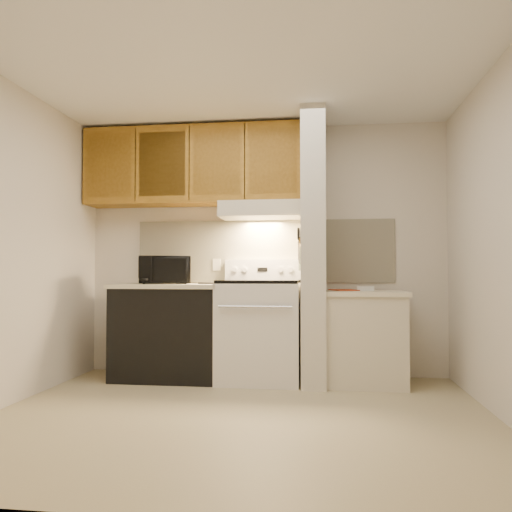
# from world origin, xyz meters

# --- Properties ---
(floor) EXTENTS (3.60, 3.60, 0.00)m
(floor) POSITION_xyz_m (0.00, 0.00, 0.00)
(floor) COLOR tan
(floor) RESTS_ON ground
(ceiling) EXTENTS (3.60, 3.60, 0.00)m
(ceiling) POSITION_xyz_m (0.00, 0.00, 2.50)
(ceiling) COLOR white
(ceiling) RESTS_ON wall_back
(wall_back) EXTENTS (3.60, 2.50, 0.02)m
(wall_back) POSITION_xyz_m (0.00, 1.50, 1.25)
(wall_back) COLOR beige
(wall_back) RESTS_ON floor
(wall_left) EXTENTS (0.02, 3.00, 2.50)m
(wall_left) POSITION_xyz_m (-1.80, 0.00, 1.25)
(wall_left) COLOR beige
(wall_left) RESTS_ON floor
(wall_right) EXTENTS (0.02, 3.00, 2.50)m
(wall_right) POSITION_xyz_m (1.80, 0.00, 1.25)
(wall_right) COLOR beige
(wall_right) RESTS_ON floor
(backsplash) EXTENTS (2.60, 0.02, 0.63)m
(backsplash) POSITION_xyz_m (0.00, 1.49, 1.24)
(backsplash) COLOR #FFF4CD
(backsplash) RESTS_ON wall_back
(range_body) EXTENTS (0.76, 0.65, 0.92)m
(range_body) POSITION_xyz_m (0.00, 1.16, 0.46)
(range_body) COLOR silver
(range_body) RESTS_ON floor
(oven_window) EXTENTS (0.50, 0.01, 0.30)m
(oven_window) POSITION_xyz_m (0.00, 0.84, 0.50)
(oven_window) COLOR black
(oven_window) RESTS_ON range_body
(oven_handle) EXTENTS (0.65, 0.02, 0.02)m
(oven_handle) POSITION_xyz_m (0.00, 0.80, 0.72)
(oven_handle) COLOR silver
(oven_handle) RESTS_ON range_body
(cooktop) EXTENTS (0.74, 0.64, 0.03)m
(cooktop) POSITION_xyz_m (0.00, 1.16, 0.94)
(cooktop) COLOR black
(cooktop) RESTS_ON range_body
(range_backguard) EXTENTS (0.76, 0.08, 0.20)m
(range_backguard) POSITION_xyz_m (0.00, 1.44, 1.05)
(range_backguard) COLOR silver
(range_backguard) RESTS_ON range_body
(range_display) EXTENTS (0.10, 0.01, 0.04)m
(range_display) POSITION_xyz_m (0.00, 1.40, 1.05)
(range_display) COLOR black
(range_display) RESTS_ON range_backguard
(range_knob_left_outer) EXTENTS (0.05, 0.02, 0.05)m
(range_knob_left_outer) POSITION_xyz_m (-0.28, 1.40, 1.05)
(range_knob_left_outer) COLOR silver
(range_knob_left_outer) RESTS_ON range_backguard
(range_knob_left_inner) EXTENTS (0.05, 0.02, 0.05)m
(range_knob_left_inner) POSITION_xyz_m (-0.18, 1.40, 1.05)
(range_knob_left_inner) COLOR silver
(range_knob_left_inner) RESTS_ON range_backguard
(range_knob_right_inner) EXTENTS (0.05, 0.02, 0.05)m
(range_knob_right_inner) POSITION_xyz_m (0.18, 1.40, 1.05)
(range_knob_right_inner) COLOR silver
(range_knob_right_inner) RESTS_ON range_backguard
(range_knob_right_outer) EXTENTS (0.05, 0.02, 0.05)m
(range_knob_right_outer) POSITION_xyz_m (0.28, 1.40, 1.05)
(range_knob_right_outer) COLOR silver
(range_knob_right_outer) RESTS_ON range_backguard
(dishwasher_front) EXTENTS (1.00, 0.63, 0.87)m
(dishwasher_front) POSITION_xyz_m (-0.88, 1.17, 0.43)
(dishwasher_front) COLOR black
(dishwasher_front) RESTS_ON floor
(left_countertop) EXTENTS (1.04, 0.67, 0.04)m
(left_countertop) POSITION_xyz_m (-0.88, 1.17, 0.89)
(left_countertop) COLOR beige
(left_countertop) RESTS_ON dishwasher_front
(spoon_rest) EXTENTS (0.22, 0.09, 0.01)m
(spoon_rest) POSITION_xyz_m (-0.48, 1.15, 0.92)
(spoon_rest) COLOR black
(spoon_rest) RESTS_ON left_countertop
(teal_jar) EXTENTS (0.10, 0.10, 0.09)m
(teal_jar) POSITION_xyz_m (-1.23, 1.39, 0.96)
(teal_jar) COLOR #296D6C
(teal_jar) RESTS_ON left_countertop
(outlet) EXTENTS (0.08, 0.01, 0.12)m
(outlet) POSITION_xyz_m (-0.48, 1.48, 1.10)
(outlet) COLOR beige
(outlet) RESTS_ON backsplash
(microwave) EXTENTS (0.57, 0.47, 0.27)m
(microwave) POSITION_xyz_m (-0.93, 1.15, 1.04)
(microwave) COLOR black
(microwave) RESTS_ON left_countertop
(partition_pillar) EXTENTS (0.22, 0.70, 2.50)m
(partition_pillar) POSITION_xyz_m (0.51, 1.15, 1.25)
(partition_pillar) COLOR beige
(partition_pillar) RESTS_ON floor
(pillar_trim) EXTENTS (0.01, 0.70, 0.04)m
(pillar_trim) POSITION_xyz_m (0.39, 1.15, 1.30)
(pillar_trim) COLOR #9D6C20
(pillar_trim) RESTS_ON partition_pillar
(knife_strip) EXTENTS (0.02, 0.42, 0.04)m
(knife_strip) POSITION_xyz_m (0.39, 1.10, 1.32)
(knife_strip) COLOR black
(knife_strip) RESTS_ON partition_pillar
(knife_blade_a) EXTENTS (0.01, 0.03, 0.16)m
(knife_blade_a) POSITION_xyz_m (0.38, 0.95, 1.22)
(knife_blade_a) COLOR silver
(knife_blade_a) RESTS_ON knife_strip
(knife_handle_a) EXTENTS (0.02, 0.02, 0.10)m
(knife_handle_a) POSITION_xyz_m (0.38, 0.94, 1.37)
(knife_handle_a) COLOR black
(knife_handle_a) RESTS_ON knife_strip
(knife_blade_b) EXTENTS (0.01, 0.04, 0.18)m
(knife_blade_b) POSITION_xyz_m (0.38, 1.02, 1.21)
(knife_blade_b) COLOR silver
(knife_blade_b) RESTS_ON knife_strip
(knife_handle_b) EXTENTS (0.02, 0.02, 0.10)m
(knife_handle_b) POSITION_xyz_m (0.38, 1.03, 1.37)
(knife_handle_b) COLOR black
(knife_handle_b) RESTS_ON knife_strip
(knife_blade_c) EXTENTS (0.01, 0.04, 0.20)m
(knife_blade_c) POSITION_xyz_m (0.38, 1.11, 1.20)
(knife_blade_c) COLOR silver
(knife_blade_c) RESTS_ON knife_strip
(knife_handle_c) EXTENTS (0.02, 0.02, 0.10)m
(knife_handle_c) POSITION_xyz_m (0.38, 1.11, 1.37)
(knife_handle_c) COLOR black
(knife_handle_c) RESTS_ON knife_strip
(knife_blade_d) EXTENTS (0.01, 0.04, 0.16)m
(knife_blade_d) POSITION_xyz_m (0.38, 1.18, 1.22)
(knife_blade_d) COLOR silver
(knife_blade_d) RESTS_ON knife_strip
(knife_handle_d) EXTENTS (0.02, 0.02, 0.10)m
(knife_handle_d) POSITION_xyz_m (0.38, 1.18, 1.37)
(knife_handle_d) COLOR black
(knife_handle_d) RESTS_ON knife_strip
(knife_blade_e) EXTENTS (0.01, 0.04, 0.18)m
(knife_blade_e) POSITION_xyz_m (0.38, 1.27, 1.21)
(knife_blade_e) COLOR silver
(knife_blade_e) RESTS_ON knife_strip
(knife_handle_e) EXTENTS (0.02, 0.02, 0.10)m
(knife_handle_e) POSITION_xyz_m (0.38, 1.26, 1.37)
(knife_handle_e) COLOR black
(knife_handle_e) RESTS_ON knife_strip
(oven_mitt) EXTENTS (0.03, 0.10, 0.23)m
(oven_mitt) POSITION_xyz_m (0.38, 1.32, 1.15)
(oven_mitt) COLOR gray
(oven_mitt) RESTS_ON partition_pillar
(right_cab_base) EXTENTS (0.70, 0.60, 0.81)m
(right_cab_base) POSITION_xyz_m (0.97, 1.15, 0.40)
(right_cab_base) COLOR beige
(right_cab_base) RESTS_ON floor
(right_countertop) EXTENTS (0.74, 0.64, 0.04)m
(right_countertop) POSITION_xyz_m (0.97, 1.15, 0.83)
(right_countertop) COLOR beige
(right_countertop) RESTS_ON right_cab_base
(red_folder) EXTENTS (0.29, 0.34, 0.01)m
(red_folder) POSITION_xyz_m (0.79, 1.25, 0.85)
(red_folder) COLOR #AD3617
(red_folder) RESTS_ON right_countertop
(white_box) EXTENTS (0.15, 0.10, 0.04)m
(white_box) POSITION_xyz_m (0.99, 1.21, 0.87)
(white_box) COLOR white
(white_box) RESTS_ON right_countertop
(range_hood) EXTENTS (0.78, 0.44, 0.15)m
(range_hood) POSITION_xyz_m (0.00, 1.28, 1.62)
(range_hood) COLOR beige
(range_hood) RESTS_ON upper_cabinets
(hood_lip) EXTENTS (0.78, 0.04, 0.06)m
(hood_lip) POSITION_xyz_m (0.00, 1.07, 1.58)
(hood_lip) COLOR beige
(hood_lip) RESTS_ON range_hood
(upper_cabinets) EXTENTS (2.18, 0.33, 0.77)m
(upper_cabinets) POSITION_xyz_m (-0.69, 1.32, 2.08)
(upper_cabinets) COLOR #9D6C20
(upper_cabinets) RESTS_ON wall_back
(cab_door_a) EXTENTS (0.46, 0.01, 0.63)m
(cab_door_a) POSITION_xyz_m (-1.51, 1.17, 2.08)
(cab_door_a) COLOR #9D6C20
(cab_door_a) RESTS_ON upper_cabinets
(cab_gap_a) EXTENTS (0.01, 0.01, 0.73)m
(cab_gap_a) POSITION_xyz_m (-1.23, 1.16, 2.08)
(cab_gap_a) COLOR black
(cab_gap_a) RESTS_ON upper_cabinets
(cab_door_b) EXTENTS (0.46, 0.01, 0.63)m
(cab_door_b) POSITION_xyz_m (-0.96, 1.17, 2.08)
(cab_door_b) COLOR #9D6C20
(cab_door_b) RESTS_ON upper_cabinets
(cab_gap_b) EXTENTS (0.01, 0.01, 0.73)m
(cab_gap_b) POSITION_xyz_m (-0.69, 1.16, 2.08)
(cab_gap_b) COLOR black
(cab_gap_b) RESTS_ON upper_cabinets
(cab_door_c) EXTENTS (0.46, 0.01, 0.63)m
(cab_door_c) POSITION_xyz_m (-0.42, 1.17, 2.08)
(cab_door_c) COLOR #9D6C20
(cab_door_c) RESTS_ON upper_cabinets
(cab_gap_c) EXTENTS (0.01, 0.01, 0.73)m
(cab_gap_c) POSITION_xyz_m (-0.14, 1.16, 2.08)
(cab_gap_c) COLOR black
(cab_gap_c) RESTS_ON upper_cabinets
(cab_door_d) EXTENTS (0.46, 0.01, 0.63)m
(cab_door_d) POSITION_xyz_m (0.13, 1.17, 2.08)
(cab_door_d) COLOR #9D6C20
(cab_door_d) RESTS_ON upper_cabinets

